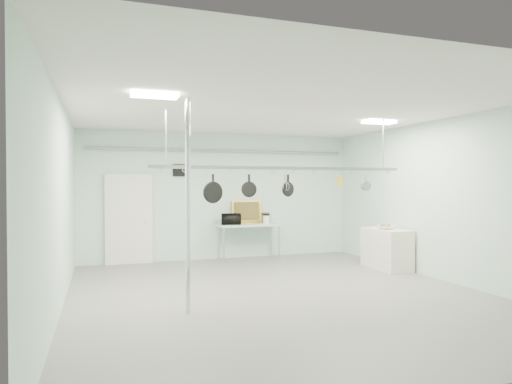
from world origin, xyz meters
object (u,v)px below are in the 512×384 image
object	(u,v)px
chrome_pole	(188,205)
skillet_right	(288,185)
skillet_left	(213,189)
skillet_mid	(249,185)
microwave	(231,219)
prep_table	(249,227)
pot_rack	(283,166)
side_cabinet	(386,249)
fruit_bowl	(386,227)
coffee_canister	(266,220)

from	to	relation	value
chrome_pole	skillet_right	xyz separation A→B (m)	(1.99, 0.90, 0.30)
skillet_left	skillet_mid	world-z (taller)	same
microwave	prep_table	bearing A→B (deg)	-163.12
skillet_right	chrome_pole	bearing A→B (deg)	-175.40
pot_rack	microwave	distance (m)	3.48
skillet_left	microwave	bearing A→B (deg)	54.68
skillet_left	skillet_mid	distance (m)	0.65
skillet_left	skillet_mid	bearing A→B (deg)	-14.59
chrome_pole	prep_table	size ratio (longest dim) A/B	2.00
chrome_pole	side_cabinet	distance (m)	5.37
chrome_pole	microwave	xyz separation A→B (m)	(1.83, 4.17, -0.56)
chrome_pole	skillet_mid	size ratio (longest dim) A/B	8.17
skillet_right	microwave	bearing A→B (deg)	72.98
fruit_bowl	skillet_mid	size ratio (longest dim) A/B	0.93
pot_rack	microwave	size ratio (longest dim) A/B	9.99
side_cabinet	skillet_mid	distance (m)	4.03
prep_table	skillet_left	bearing A→B (deg)	-117.32
microwave	skillet_right	size ratio (longest dim) A/B	1.27
microwave	coffee_canister	xyz separation A→B (m)	(0.88, -0.12, -0.03)
skillet_right	coffee_canister	bearing A→B (deg)	57.24
side_cabinet	microwave	bearing A→B (deg)	144.29
prep_table	side_cabinet	bearing A→B (deg)	-40.79
side_cabinet	prep_table	bearing A→B (deg)	139.21
prep_table	skillet_right	bearing A→B (deg)	-95.39
fruit_bowl	skillet_mid	world-z (taller)	skillet_mid
pot_rack	skillet_right	size ratio (longest dim) A/B	12.64
microwave	coffee_canister	bearing A→B (deg)	-174.45
chrome_pole	microwave	size ratio (longest dim) A/B	6.66
side_cabinet	pot_rack	bearing A→B (deg)	-159.55
side_cabinet	skillet_mid	xyz separation A→B (m)	(-3.60, -1.10, 1.44)
coffee_canister	skillet_mid	size ratio (longest dim) A/B	0.54
microwave	coffee_canister	world-z (taller)	microwave
coffee_canister	microwave	bearing A→B (deg)	172.43
microwave	fruit_bowl	size ratio (longest dim) A/B	1.32
side_cabinet	pot_rack	world-z (taller)	pot_rack
microwave	coffee_canister	distance (m)	0.89
prep_table	skillet_mid	distance (m)	3.62
microwave	fruit_bowl	bearing A→B (deg)	155.89
pot_rack	skillet_left	xyz separation A→B (m)	(-1.30, 0.00, -0.40)
chrome_pole	prep_table	xyz separation A→B (m)	(2.30, 4.20, -0.77)
chrome_pole	fruit_bowl	world-z (taller)	chrome_pole
microwave	fruit_bowl	xyz separation A→B (m)	(2.95, -2.24, -0.09)
chrome_pole	pot_rack	distance (m)	2.19
fruit_bowl	skillet_left	size ratio (longest dim) A/B	0.72
fruit_bowl	skillet_mid	xyz separation A→B (m)	(-3.54, -1.03, 0.94)
prep_table	skillet_right	distance (m)	3.48
coffee_canister	skillet_left	world-z (taller)	skillet_left
chrome_pole	skillet_mid	world-z (taller)	chrome_pole
prep_table	pot_rack	size ratio (longest dim) A/B	0.33
chrome_pole	coffee_canister	distance (m)	4.91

